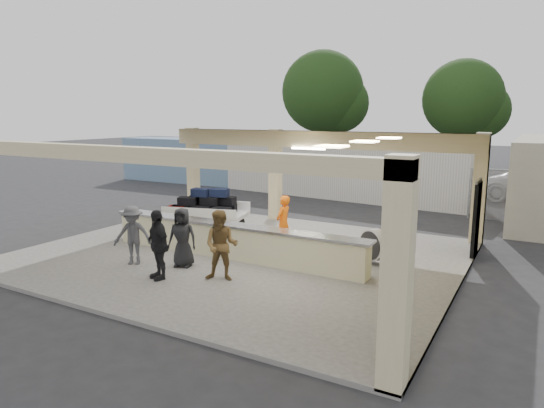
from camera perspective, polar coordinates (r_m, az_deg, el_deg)
The scene contains 15 objects.
ground at distance 14.29m, azimuth -3.64°, elevation -6.17°, with size 120.00×120.00×0.00m, color #252528.
pavilion at distance 14.40m, azimuth -1.55°, elevation -0.49°, with size 12.01×10.00×3.55m.
baggage_counter at distance 13.73m, azimuth -4.81°, elevation -4.34°, with size 8.20×0.58×0.98m.
luggage_cart at distance 16.69m, azimuth -7.86°, elevation -0.58°, with size 2.93×2.24×1.52m.
drum_fan at distance 13.39m, azimuth 11.89°, elevation -4.77°, with size 0.90×0.68×0.97m.
baggage_handler at distance 14.32m, azimuth 1.34°, elevation -2.26°, with size 0.60×0.33×1.66m, color orange.
passenger_a at distance 11.82m, azimuth -5.98°, elevation -4.88°, with size 0.85×0.37×1.74m, color brown.
passenger_b at distance 12.19m, azimuth -13.29°, elevation -4.66°, with size 1.01×0.37×1.73m, color black.
passenger_c at distance 13.55m, azimuth -16.06°, elevation -3.53°, with size 1.04×0.36×1.61m, color #444448.
passenger_d at distance 13.05m, azimuth -10.50°, elevation -3.87°, with size 0.77×0.32×1.59m, color black.
car_dark at distance 26.01m, azimuth 27.95°, elevation 1.69°, with size 1.41×4.00×1.33m, color black.
container_white at distance 24.67m, azimuth 8.22°, elevation 4.09°, with size 12.84×2.57×2.78m, color silver.
container_blue at distance 30.08m, azimuth -8.58°, elevation 5.07°, with size 10.12×2.43×2.63m, color #6987A9.
tree_left at distance 38.74m, azimuth 6.51°, elevation 12.63°, with size 6.60×6.30×9.00m.
tree_mid at distance 37.98m, azimuth 22.02°, elevation 11.05°, with size 6.00×5.60×8.00m.
Camera 1 is at (7.50, -11.45, 4.09)m, focal length 32.00 mm.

